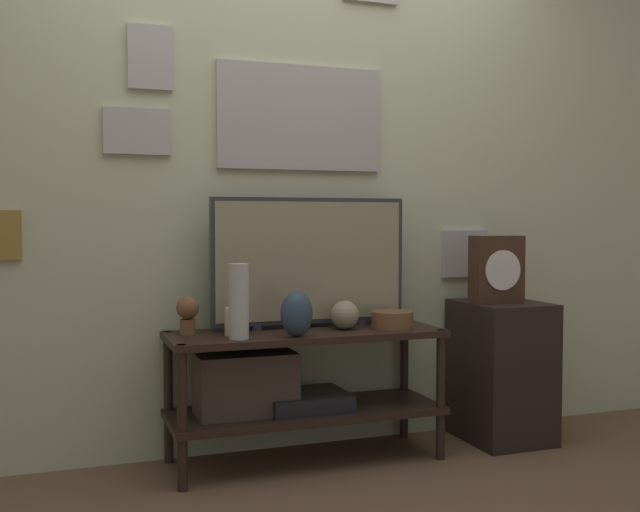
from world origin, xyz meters
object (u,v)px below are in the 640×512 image
vase_wide_bowl (392,320)px  candle_jar (235,321)px  television (310,261)px  vase_urn_stoneware (297,314)px  vase_tall_ceramic (239,301)px  decorative_bust (188,312)px  mantel_clock (497,269)px  vase_round_glass (345,315)px

vase_wide_bowl → candle_jar: candle_jar is taller
television → vase_urn_stoneware: 0.34m
television → vase_tall_ceramic: (-0.38, -0.22, -0.15)m
vase_wide_bowl → decorative_bust: 0.90m
television → decorative_bust: bearing=-176.9°
television → mantel_clock: bearing=-8.7°
candle_jar → decorative_bust: bearing=157.0°
candle_jar → vase_tall_ceramic: bearing=-95.3°
vase_urn_stoneware → decorative_bust: bearing=154.2°
vase_round_glass → vase_wide_bowl: size_ratio=0.68×
vase_tall_ceramic → television: bearing=30.0°
television → vase_urn_stoneware: bearing=-120.9°
vase_tall_ceramic → candle_jar: (0.01, 0.11, -0.10)m
candle_jar → decorative_bust: size_ratio=0.72×
vase_round_glass → mantel_clock: bearing=-1.9°
vase_wide_bowl → television: bearing=156.3°
television → vase_wide_bowl: 0.45m
vase_wide_bowl → vase_tall_ceramic: vase_tall_ceramic is taller
decorative_bust → mantel_clock: size_ratio=0.51×
vase_urn_stoneware → vase_tall_ceramic: size_ratio=0.61×
vase_urn_stoneware → candle_jar: bearing=152.1°
vase_round_glass → vase_urn_stoneware: size_ratio=0.68×
vase_round_glass → vase_urn_stoneware: 0.29m
vase_round_glass → vase_tall_ceramic: size_ratio=0.42×
candle_jar → vase_wide_bowl: bearing=-3.3°
vase_round_glass → vase_wide_bowl: bearing=-10.4°
vase_urn_stoneware → vase_wide_bowl: (0.48, 0.08, -0.06)m
decorative_bust → mantel_clock: 1.45m
vase_round_glass → decorative_bust: 0.69m
vase_urn_stoneware → candle_jar: 0.26m
vase_round_glass → candle_jar: size_ratio=1.10×
television → candle_jar: 0.45m
mantel_clock → candle_jar: bearing=178.8°
television → vase_urn_stoneware: (-0.14, -0.23, -0.21)m
vase_urn_stoneware → vase_wide_bowl: bearing=9.7°
television → vase_urn_stoneware: size_ratio=4.79×
vase_tall_ceramic → vase_urn_stoneware: bearing=-2.7°
vase_round_glass → vase_tall_ceramic: (-0.51, -0.11, 0.09)m
vase_round_glass → decorative_bust: bearing=173.3°
mantel_clock → vase_urn_stoneware: bearing=-174.7°
mantel_clock → television: bearing=171.3°
television → decorative_bust: size_ratio=5.57×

